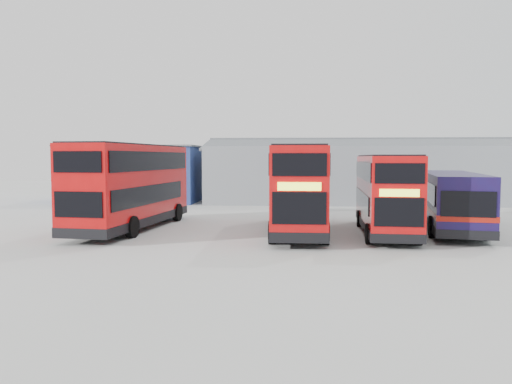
# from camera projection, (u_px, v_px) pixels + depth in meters

# --- Properties ---
(ground_plane) EXTENTS (120.00, 120.00, 0.00)m
(ground_plane) POSITION_uv_depth(u_px,v_px,m) (281.00, 231.00, 27.65)
(ground_plane) COLOR #AEAEA8
(ground_plane) RESTS_ON ground
(office_block) EXTENTS (12.30, 8.32, 5.12)m
(office_block) POSITION_uv_depth(u_px,v_px,m) (136.00, 173.00, 46.42)
(office_block) COLOR navy
(office_block) RESTS_ON ground
(maintenance_shed) EXTENTS (30.50, 12.00, 5.89)m
(maintenance_shed) POSITION_uv_depth(u_px,v_px,m) (372.00, 173.00, 46.76)
(maintenance_shed) COLOR gray
(maintenance_shed) RESTS_ON ground
(double_decker_left) EXTENTS (3.94, 11.54, 4.79)m
(double_decker_left) POSITION_uv_depth(u_px,v_px,m) (132.00, 187.00, 28.02)
(double_decker_left) COLOR red
(double_decker_left) RESTS_ON ground
(double_decker_centre) EXTENTS (2.86, 11.03, 4.65)m
(double_decker_centre) POSITION_uv_depth(u_px,v_px,m) (299.00, 190.00, 26.88)
(double_decker_centre) COLOR red
(double_decker_centre) RESTS_ON ground
(double_decker_right) EXTENTS (2.97, 10.01, 4.18)m
(double_decker_right) POSITION_uv_depth(u_px,v_px,m) (385.00, 195.00, 26.42)
(double_decker_right) COLOR red
(double_decker_right) RESTS_ON ground
(single_decker_blue) EXTENTS (4.71, 12.00, 3.18)m
(single_decker_blue) POSITION_uv_depth(u_px,v_px,m) (451.00, 201.00, 28.03)
(single_decker_blue) COLOR #120E3D
(single_decker_blue) RESTS_ON ground
(panel_van) EXTENTS (3.54, 5.55, 2.27)m
(panel_van) POSITION_uv_depth(u_px,v_px,m) (101.00, 190.00, 42.55)
(panel_van) COLOR white
(panel_van) RESTS_ON ground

